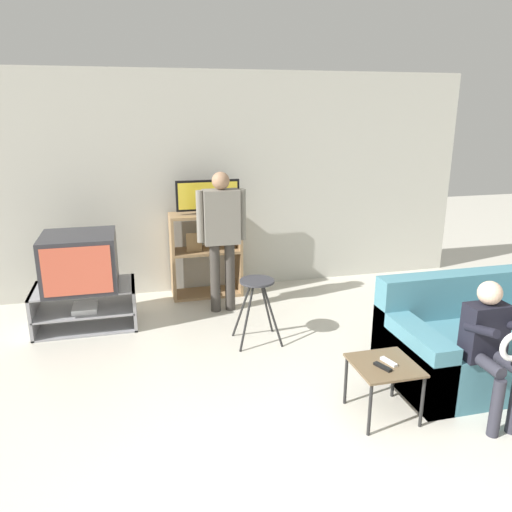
% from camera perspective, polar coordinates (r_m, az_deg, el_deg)
% --- Properties ---
extents(wall_back, '(6.40, 0.06, 2.60)m').
position_cam_1_polar(wall_back, '(6.06, -4.81, 8.20)').
color(wall_back, beige).
rests_on(wall_back, ground_plane).
extents(tv_stand, '(1.01, 0.60, 0.43)m').
position_cam_1_polar(tv_stand, '(5.45, -18.88, -5.49)').
color(tv_stand, '#939399').
rests_on(tv_stand, ground_plane).
extents(television_main, '(0.71, 0.67, 0.55)m').
position_cam_1_polar(television_main, '(5.27, -19.47, -0.57)').
color(television_main, '#2D2D33').
rests_on(television_main, tv_stand).
extents(media_shelf, '(0.82, 0.38, 1.00)m').
position_cam_1_polar(media_shelf, '(5.95, -5.75, 0.24)').
color(media_shelf, '#9E7A51').
rests_on(media_shelf, ground_plane).
extents(television_flat, '(0.73, 0.20, 0.39)m').
position_cam_1_polar(television_flat, '(5.79, -5.51, 6.61)').
color(television_flat, black).
rests_on(television_flat, media_shelf).
extents(folding_stool, '(0.43, 0.37, 0.63)m').
position_cam_1_polar(folding_stool, '(4.72, 0.12, -4.20)').
color(folding_stool, black).
rests_on(folding_stool, ground_plane).
extents(snack_table, '(0.45, 0.45, 0.42)m').
position_cam_1_polar(snack_table, '(3.79, 14.44, -12.53)').
color(snack_table, brown).
rests_on(snack_table, ground_plane).
extents(remote_control_black, '(0.09, 0.15, 0.02)m').
position_cam_1_polar(remote_control_black, '(3.71, 14.27, -12.17)').
color(remote_control_black, black).
rests_on(remote_control_black, snack_table).
extents(remote_control_white, '(0.07, 0.15, 0.02)m').
position_cam_1_polar(remote_control_white, '(3.78, 14.93, -11.60)').
color(remote_control_white, silver).
rests_on(remote_control_white, snack_table).
extents(couch, '(1.54, 0.93, 0.81)m').
position_cam_1_polar(couch, '(4.63, 24.14, -9.19)').
color(couch, teal).
rests_on(couch, ground_plane).
extents(person_standing_adult, '(0.53, 0.20, 1.54)m').
position_cam_1_polar(person_standing_adult, '(5.35, -3.95, 3.09)').
color(person_standing_adult, '#3D3833').
rests_on(person_standing_adult, ground_plane).
extents(person_seated_child, '(0.33, 0.43, 1.02)m').
position_cam_1_polar(person_seated_child, '(3.92, 25.30, -8.77)').
color(person_seated_child, '#2D2D38').
rests_on(person_seated_child, ground_plane).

